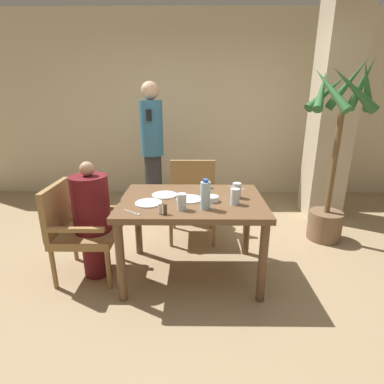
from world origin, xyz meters
TOP-DOWN VIEW (x-y plane):
  - ground_plane at (0.00, 0.00)m, footprint 16.00×16.00m
  - wall_back at (0.00, 2.47)m, footprint 8.00×0.06m
  - pillar_stone at (1.77, 1.51)m, footprint 0.45×0.45m
  - dining_table at (0.00, 0.00)m, footprint 1.24×0.88m
  - chair_left_side at (-1.02, 0.00)m, footprint 0.53×0.53m
  - diner_in_left_chair at (-0.88, 0.00)m, footprint 0.32×0.32m
  - chair_far_side at (0.00, 0.84)m, footprint 0.53×0.53m
  - standing_host at (-0.54, 1.52)m, footprint 0.30×0.33m
  - potted_palm at (1.51, 0.73)m, footprint 0.68×0.70m
  - plate_main_left at (-0.02, -0.02)m, footprint 0.22×0.22m
  - plate_main_right at (-0.25, 0.09)m, footprint 0.22×0.22m
  - plate_dessert_center at (-0.36, -0.12)m, footprint 0.22×0.22m
  - teacup_with_saucer at (0.13, 0.33)m, footprint 0.11×0.11m
  - bowl_small at (0.17, -0.06)m, footprint 0.12×0.12m
  - water_bottle at (0.11, -0.23)m, footprint 0.08×0.08m
  - glass_tall_near at (-0.08, -0.25)m, footprint 0.08×0.08m
  - glass_tall_mid at (0.39, 0.04)m, footprint 0.08×0.08m
  - glass_tall_far at (0.35, -0.12)m, footprint 0.08×0.08m
  - salt_shaker at (-0.24, -0.34)m, footprint 0.03×0.03m
  - pepper_shaker at (-0.20, -0.34)m, footprint 0.03×0.03m
  - fork_beside_plate at (-0.44, -0.32)m, footprint 0.15×0.11m
  - knife_beside_plate at (0.43, 0.31)m, footprint 0.15×0.12m

SIDE VIEW (x-z plane):
  - ground_plane at x=0.00m, z-range 0.00..0.00m
  - chair_left_side at x=-1.02m, z-range 0.04..0.91m
  - chair_far_side at x=0.00m, z-range 0.04..0.91m
  - diner_in_left_chair at x=-0.88m, z-range 0.01..1.08m
  - dining_table at x=0.00m, z-range 0.27..1.01m
  - knife_beside_plate at x=0.43m, z-range 0.74..0.75m
  - fork_beside_plate at x=-0.44m, z-range 0.74..0.75m
  - plate_main_left at x=-0.02m, z-range 0.74..0.75m
  - plate_main_right at x=-0.25m, z-range 0.74..0.75m
  - plate_dessert_center at x=-0.36m, z-range 0.74..0.75m
  - bowl_small at x=0.17m, z-range 0.74..0.79m
  - teacup_with_saucer at x=0.13m, z-range 0.74..0.80m
  - pepper_shaker at x=-0.20m, z-range 0.74..0.82m
  - salt_shaker at x=-0.24m, z-range 0.74..0.83m
  - glass_tall_near at x=-0.08m, z-range 0.74..0.87m
  - glass_tall_mid at x=0.39m, z-range 0.74..0.87m
  - glass_tall_far at x=0.35m, z-range 0.74..0.87m
  - water_bottle at x=0.11m, z-range 0.73..0.98m
  - potted_palm at x=1.51m, z-range -0.12..1.85m
  - standing_host at x=-0.54m, z-range 0.07..1.82m
  - pillar_stone at x=1.77m, z-range 0.00..2.70m
  - wall_back at x=0.00m, z-range 0.00..2.80m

